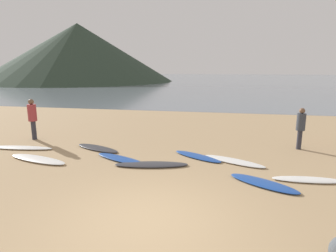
% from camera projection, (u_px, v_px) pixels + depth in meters
% --- Properties ---
extents(ground_plane, '(120.00, 120.00, 0.20)m').
position_uv_depth(ground_plane, '(194.00, 126.00, 15.29)').
color(ground_plane, tan).
rests_on(ground_plane, ground).
extents(ocean_water, '(140.00, 100.00, 0.01)m').
position_uv_depth(ocean_water, '(216.00, 80.00, 67.34)').
color(ocean_water, slate).
rests_on(ocean_water, ground).
extents(headland_hill, '(39.67, 39.67, 11.93)m').
position_uv_depth(headland_hill, '(79.00, 53.00, 59.14)').
color(headland_hill, '#28382B').
rests_on(headland_hill, ground).
extents(surfboard_0, '(2.59, 0.67, 0.09)m').
position_uv_depth(surfboard_0, '(21.00, 148.00, 10.70)').
color(surfboard_0, white).
rests_on(surfboard_0, ground).
extents(surfboard_1, '(2.46, 1.12, 0.09)m').
position_uv_depth(surfboard_1, '(38.00, 159.00, 9.37)').
color(surfboard_1, white).
rests_on(surfboard_1, ground).
extents(surfboard_2, '(2.11, 1.30, 0.08)m').
position_uv_depth(surfboard_2, '(97.00, 148.00, 10.66)').
color(surfboard_2, '#333338').
rests_on(surfboard_2, ground).
extents(surfboard_3, '(2.18, 1.35, 0.09)m').
position_uv_depth(surfboard_3, '(121.00, 159.00, 9.40)').
color(surfboard_3, '#1E479E').
rests_on(surfboard_3, ground).
extents(surfboard_4, '(2.40, 1.02, 0.08)m').
position_uv_depth(surfboard_4, '(151.00, 164.00, 8.87)').
color(surfboard_4, '#333338').
rests_on(surfboard_4, ground).
extents(surfboard_5, '(1.88, 1.41, 0.07)m').
position_uv_depth(surfboard_5, '(197.00, 156.00, 9.69)').
color(surfboard_5, '#1E479E').
rests_on(surfboard_5, ground).
extents(surfboard_6, '(2.13, 1.37, 0.08)m').
position_uv_depth(surfboard_6, '(234.00, 161.00, 9.19)').
color(surfboard_6, white).
rests_on(surfboard_6, ground).
extents(surfboard_7, '(1.93, 1.49, 0.08)m').
position_uv_depth(surfboard_7, '(263.00, 183.00, 7.45)').
color(surfboard_7, '#1E479E').
rests_on(surfboard_7, ground).
extents(surfboard_8, '(1.97, 0.59, 0.07)m').
position_uv_depth(surfboard_8, '(308.00, 180.00, 7.69)').
color(surfboard_8, white).
rests_on(surfboard_8, ground).
extents(person_1, '(0.35, 0.35, 1.76)m').
position_uv_depth(person_1, '(32.00, 116.00, 11.88)').
color(person_1, '#2D2D38').
rests_on(person_1, ground).
extents(person_2, '(0.32, 0.32, 1.59)m').
position_uv_depth(person_2, '(301.00, 125.00, 10.48)').
color(person_2, '#2D2D38').
rests_on(person_2, ground).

